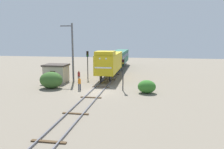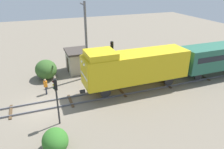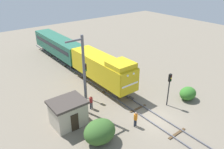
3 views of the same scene
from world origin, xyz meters
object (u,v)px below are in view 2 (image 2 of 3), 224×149
object	(u,v)px
worker_by_signal	(91,72)
locomotive	(135,66)
traffic_signal_near	(56,93)
catenary_mast	(86,39)
traffic_signal_mid	(112,54)
worker_near_track	(46,85)
relay_hut	(78,60)

from	to	relation	value
worker_by_signal	locomotive	bearing A→B (deg)	-95.41
traffic_signal_near	catenary_mast	size ratio (longest dim) A/B	0.46
worker_by_signal	catenary_mast	world-z (taller)	catenary_mast
catenary_mast	traffic_signal_mid	bearing A→B (deg)	56.63
worker_near_track	catenary_mast	size ratio (longest dim) A/B	0.19
worker_by_signal	relay_hut	size ratio (longest dim) A/B	0.49
locomotive	traffic_signal_mid	bearing A→B (deg)	-160.38
relay_hut	worker_near_track	bearing A→B (deg)	-41.56
worker_near_track	worker_by_signal	bearing A→B (deg)	102.20
traffic_signal_mid	catenary_mast	xyz separation A→B (m)	(-1.66, -2.51, 1.50)
traffic_signal_mid	relay_hut	size ratio (longest dim) A/B	1.31
traffic_signal_mid	worker_by_signal	xyz separation A→B (m)	(-0.80, -2.27, -2.18)
worker_near_track	traffic_signal_mid	bearing A→B (deg)	91.16
traffic_signal_mid	catenary_mast	distance (m)	3.37
traffic_signal_near	relay_hut	xyz separation A→B (m)	(-10.70, 4.02, -1.43)
locomotive	worker_near_track	distance (m)	9.36
traffic_signal_near	traffic_signal_mid	distance (m)	9.74
traffic_signal_near	worker_by_signal	world-z (taller)	traffic_signal_near
worker_by_signal	catenary_mast	distance (m)	3.79
locomotive	worker_near_track	world-z (taller)	locomotive
locomotive	worker_by_signal	bearing A→B (deg)	-140.30
worker_near_track	relay_hut	world-z (taller)	relay_hut
worker_near_track	worker_by_signal	distance (m)	5.68
traffic_signal_mid	locomotive	bearing A→B (deg)	19.62
locomotive	worker_by_signal	world-z (taller)	locomotive
catenary_mast	relay_hut	world-z (taller)	catenary_mast
traffic_signal_mid	worker_near_track	world-z (taller)	traffic_signal_mid
traffic_signal_near	traffic_signal_mid	bearing A→B (deg)	132.68
locomotive	worker_by_signal	size ratio (longest dim) A/B	6.82
relay_hut	catenary_mast	bearing A→B (deg)	14.40
worker_near_track	catenary_mast	bearing A→B (deg)	111.01
traffic_signal_near	worker_by_signal	xyz separation A→B (m)	(-7.40, 4.88, -1.83)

